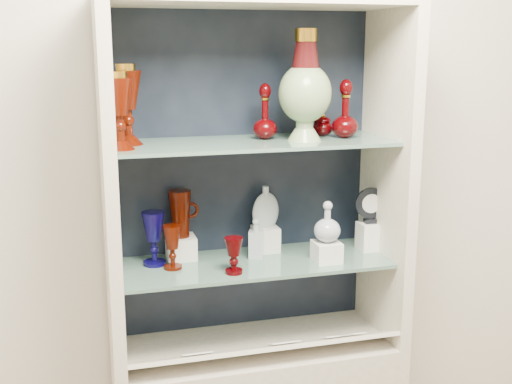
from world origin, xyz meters
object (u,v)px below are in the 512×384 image
object	(u,v)px
pedestal_lamp_left	(119,111)
flat_flask	(266,206)
lidded_bowl	(322,124)
ruby_goblet_small	(234,256)
clear_square_bottle	(256,238)
clear_round_decanter	(327,223)
ruby_decanter_a	(265,108)
enamel_urn	(305,85)
pedestal_lamp_right	(127,105)
ruby_pitcher	(180,214)
ruby_goblet_tall	(172,247)
cameo_medallion	(371,205)
ruby_decanter_b	(345,107)
cobalt_goblet	(154,239)

from	to	relation	value
pedestal_lamp_left	flat_flask	bearing A→B (deg)	18.11
lidded_bowl	ruby_goblet_small	bearing A→B (deg)	-156.28
clear_square_bottle	flat_flask	size ratio (longest dim) A/B	0.93
clear_round_decanter	ruby_decanter_a	bearing A→B (deg)	152.57
enamel_urn	ruby_goblet_small	size ratio (longest dim) A/B	3.01
pedestal_lamp_right	ruby_pitcher	bearing A→B (deg)	21.56
pedestal_lamp_left	pedestal_lamp_right	size ratio (longest dim) A/B	0.92
ruby_goblet_tall	ruby_goblet_small	world-z (taller)	ruby_goblet_tall
ruby_goblet_small	cameo_medallion	xyz separation A→B (m)	(0.54, 0.12, 0.11)
ruby_decanter_a	clear_square_bottle	bearing A→B (deg)	176.48
ruby_goblet_small	clear_round_decanter	world-z (taller)	clear_round_decanter
ruby_decanter_b	clear_square_bottle	xyz separation A→B (m)	(-0.30, 0.04, -0.45)
pedestal_lamp_left	cobalt_goblet	size ratio (longest dim) A/B	1.27
cobalt_goblet	clear_square_bottle	bearing A→B (deg)	-3.23
enamel_urn	lidded_bowl	bearing A→B (deg)	41.86
enamel_urn	ruby_goblet_tall	distance (m)	0.69
ruby_decanter_b	ruby_goblet_small	distance (m)	0.63
enamel_urn	flat_flask	xyz separation A→B (m)	(-0.10, 0.13, -0.43)
pedestal_lamp_right	lidded_bowl	xyz separation A→B (m)	(0.67, 0.03, -0.09)
cobalt_goblet	flat_flask	bearing A→B (deg)	6.57
ruby_decanter_a	cameo_medallion	distance (m)	0.53
pedestal_lamp_left	flat_flask	distance (m)	0.65
lidded_bowl	ruby_pitcher	world-z (taller)	lidded_bowl
enamel_urn	ruby_decanter_a	distance (m)	0.15
cobalt_goblet	ruby_decanter_a	bearing A→B (deg)	-3.25
pedestal_lamp_left	ruby_pitcher	distance (m)	0.45
enamel_urn	lidded_bowl	size ratio (longest dim) A/B	4.37
ruby_goblet_small	clear_round_decanter	bearing A→B (deg)	5.48
ruby_goblet_small	ruby_decanter_a	bearing A→B (deg)	42.93
pedestal_lamp_left	ruby_decanter_b	distance (m)	0.76
ruby_pitcher	clear_round_decanter	world-z (taller)	ruby_pitcher
ruby_goblet_tall	pedestal_lamp_right	bearing A→B (deg)	166.21
ruby_decanter_a	lidded_bowl	distance (m)	0.23
clear_round_decanter	cameo_medallion	distance (m)	0.22
pedestal_lamp_left	ruby_decanter_a	bearing A→B (deg)	11.38
ruby_pitcher	cameo_medallion	xyz separation A→B (m)	(0.68, -0.08, 0.01)
ruby_pitcher	flat_flask	world-z (taller)	same
enamel_urn	lidded_bowl	xyz separation A→B (m)	(0.10, 0.09, -0.14)
flat_flask	clear_round_decanter	bearing A→B (deg)	-63.14
pedestal_lamp_right	enamel_urn	bearing A→B (deg)	-5.83
enamel_urn	clear_square_bottle	world-z (taller)	enamel_urn
lidded_bowl	ruby_pitcher	distance (m)	0.59
enamel_urn	clear_round_decanter	size ratio (longest dim) A/B	2.64
pedestal_lamp_right	enamel_urn	size ratio (longest dim) A/B	0.70
ruby_goblet_small	flat_flask	bearing A→B (deg)	50.53
enamel_urn	ruby_pitcher	world-z (taller)	enamel_urn
cobalt_goblet	cameo_medallion	world-z (taller)	cameo_medallion
flat_flask	enamel_urn	bearing A→B (deg)	-72.11
enamel_urn	lidded_bowl	distance (m)	0.19
enamel_urn	ruby_goblet_small	world-z (taller)	enamel_urn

